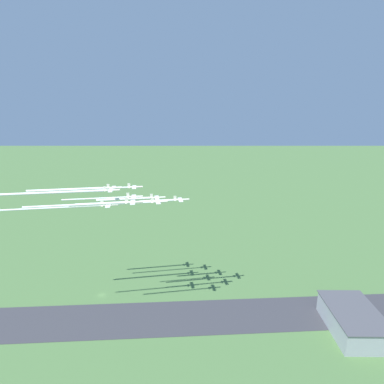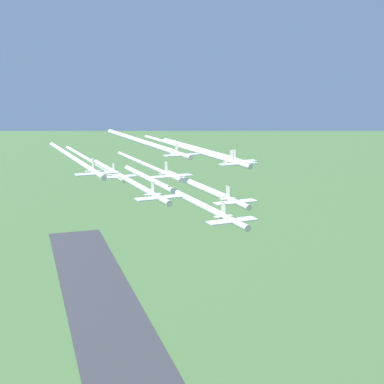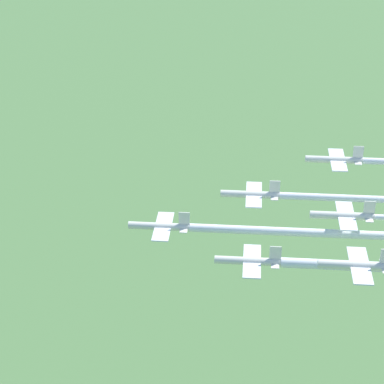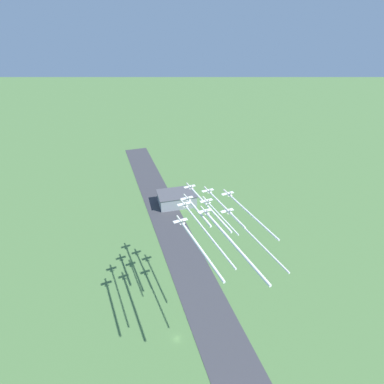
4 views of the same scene
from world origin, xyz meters
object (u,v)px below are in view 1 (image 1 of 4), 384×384
at_px(jet_2, 158,202).
at_px(jet_6, 114,188).
at_px(jet_8, 109,205).
at_px(hangar, 353,321).
at_px(jet_1, 157,198).
at_px(jet_7, 111,190).
at_px(jet_4, 134,197).
at_px(jet_5, 133,202).
at_px(jet_3, 135,187).
at_px(jet_0, 181,200).

bearing_deg(jet_2, jet_6, -139.64).
distance_m(jet_6, jet_8, 28.42).
xyz_separation_m(hangar, jet_1, (14.66, 108.30, 66.52)).
bearing_deg(jet_7, jet_4, 59.53).
xyz_separation_m(hangar, jet_4, (5.61, 118.97, 69.64)).
bearing_deg(jet_4, jet_5, -0.00).
bearing_deg(jet_3, jet_8, -29.54).
distance_m(jet_4, jet_8, 14.09).
height_order(jet_1, jet_4, jet_4).
xyz_separation_m(jet_1, jet_7, (-4.13, 23.77, 5.20)).
distance_m(hangar, jet_8, 146.44).
xyz_separation_m(hangar, jet_0, (9.74, 95.20, 66.87)).
bearing_deg(jet_2, jet_8, -90.00).
bearing_deg(jet_7, jet_8, 0.00).
bearing_deg(jet_0, jet_3, -120.47).
height_order(jet_0, jet_8, jet_8).
relative_size(jet_4, jet_7, 1.00).
height_order(jet_3, jet_8, jet_3).
bearing_deg(jet_0, jet_1, -120.47).
bearing_deg(jet_1, jet_3, -120.47).
bearing_deg(jet_4, jet_7, -120.47).
bearing_deg(jet_5, jet_1, 150.46).
height_order(hangar, jet_2, jet_2).
bearing_deg(jet_6, jet_3, 59.53).
relative_size(jet_2, jet_4, 1.00).
bearing_deg(jet_7, jet_1, 90.00).
height_order(jet_3, jet_4, jet_3).
height_order(jet_2, jet_7, jet_7).
height_order(jet_3, jet_5, jet_5).
bearing_deg(jet_8, jet_2, 90.00).
relative_size(jet_0, jet_1, 1.00).
distance_m(hangar, jet_3, 142.05).
xyz_separation_m(hangar, jet_3, (19.59, 121.40, 71.12)).
relative_size(jet_6, jet_7, 1.00).
distance_m(jet_4, jet_7, 14.15).
xyz_separation_m(jet_2, jet_4, (4.93, 13.10, 1.09)).
height_order(jet_0, jet_5, jet_5).
distance_m(jet_5, jet_8, 14.34).
xyz_separation_m(jet_0, jet_4, (-4.13, 23.77, 2.77)).
xyz_separation_m(jet_1, jet_2, (-13.98, -2.43, 2.03)).
distance_m(jet_0, jet_7, 37.20).
height_order(jet_1, jet_6, jet_6).
xyz_separation_m(jet_1, jet_6, (9.85, 26.20, 2.96)).
bearing_deg(jet_0, jet_4, -90.00).
bearing_deg(jet_2, jet_7, -120.47).
relative_size(jet_4, jet_8, 1.00).
height_order(jet_3, jet_6, jet_3).
xyz_separation_m(hangar, jet_6, (24.51, 134.50, 69.48)).
distance_m(hangar, jet_0, 116.74).
xyz_separation_m(hangar, jet_8, (-3.45, 129.64, 68.03)).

